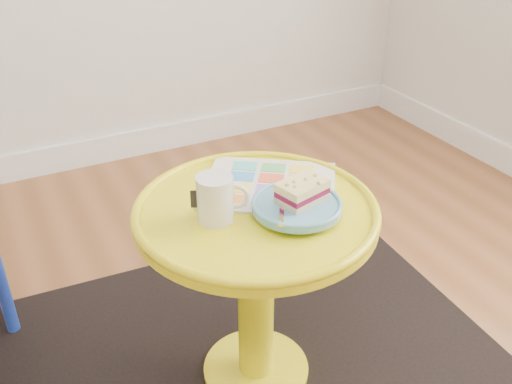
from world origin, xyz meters
name	(u,v)px	position (x,y,z in m)	size (l,w,h in m)	color
rug	(256,371)	(0.53, 0.60, 0.00)	(1.30, 1.10, 0.01)	black
side_table	(256,261)	(0.53, 0.60, 0.36)	(0.53, 0.53, 0.51)	yellow
newspaper	(270,185)	(0.60, 0.67, 0.51)	(0.30, 0.25, 0.01)	silver
mug	(216,197)	(0.44, 0.60, 0.56)	(0.11, 0.08, 0.10)	silver
plate	(297,206)	(0.60, 0.54, 0.53)	(0.19, 0.19, 0.02)	#5696B7
cake_slice	(302,191)	(0.61, 0.55, 0.56)	(0.12, 0.09, 0.05)	#D3BC8C
fork	(282,206)	(0.56, 0.55, 0.54)	(0.09, 0.13, 0.00)	silver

